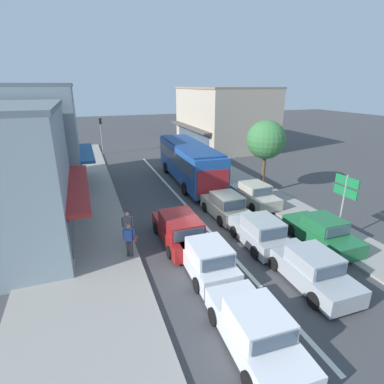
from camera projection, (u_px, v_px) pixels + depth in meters
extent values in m
plane|color=#3F3F42|center=(206.00, 227.00, 17.18)|extent=(140.00, 140.00, 0.00)
cube|color=silver|center=(184.00, 203.00, 20.71)|extent=(0.20, 28.00, 0.01)
cube|color=gray|center=(80.00, 205.00, 20.27)|extent=(5.20, 44.00, 0.14)
cube|color=gray|center=(248.00, 184.00, 24.46)|extent=(2.80, 44.00, 0.12)
cube|color=maroon|center=(77.00, 186.00, 15.66)|extent=(1.10, 8.22, 0.20)
cube|color=#425160|center=(72.00, 210.00, 15.96)|extent=(0.06, 7.14, 1.80)
cube|color=#84939E|center=(23.00, 142.00, 21.83)|extent=(7.55, 7.68, 7.59)
cube|color=#23568E|center=(86.00, 152.00, 23.56)|extent=(1.10, 7.06, 0.20)
cube|color=#425160|center=(82.00, 169.00, 23.86)|extent=(0.06, 6.14, 1.80)
cube|color=slate|center=(12.00, 85.00, 20.51)|extent=(7.71, 7.68, 0.24)
cube|color=#B2A38E|center=(223.00, 118.00, 39.10)|extent=(8.59, 13.68, 7.26)
cube|color=#4C4742|center=(189.00, 127.00, 37.88)|extent=(1.10, 12.59, 0.20)
cube|color=#425160|center=(192.00, 137.00, 38.45)|extent=(0.06, 10.94, 1.80)
cube|color=gray|center=(224.00, 88.00, 37.83)|extent=(8.75, 13.68, 0.24)
cube|color=#1E4C99|center=(189.00, 161.00, 24.71)|extent=(2.94, 10.89, 2.70)
cube|color=#425160|center=(189.00, 157.00, 24.57)|extent=(2.96, 10.46, 0.90)
cube|color=maroon|center=(213.00, 183.00, 19.90)|extent=(2.25, 0.15, 1.76)
cube|color=navy|center=(189.00, 144.00, 24.23)|extent=(2.78, 10.03, 0.12)
cylinder|color=black|center=(166.00, 168.00, 27.78)|extent=(0.30, 0.97, 0.96)
cylinder|color=black|center=(191.00, 165.00, 28.50)|extent=(0.30, 0.97, 0.96)
cylinder|color=black|center=(185.00, 189.00, 22.12)|extent=(0.30, 0.97, 0.96)
cylinder|color=black|center=(216.00, 185.00, 22.83)|extent=(0.30, 0.97, 0.96)
cube|color=silver|center=(206.00, 262.00, 12.89)|extent=(1.71, 3.73, 0.76)
cube|color=silver|center=(209.00, 251.00, 12.39)|extent=(1.56, 1.93, 0.64)
cube|color=#425160|center=(201.00, 240.00, 13.25)|extent=(1.40, 0.09, 0.54)
cube|color=#425160|center=(219.00, 263.00, 11.52)|extent=(1.37, 0.09, 0.51)
cylinder|color=black|center=(181.00, 256.00, 13.70)|extent=(0.19, 0.62, 0.62)
cylinder|color=black|center=(214.00, 250.00, 14.20)|extent=(0.19, 0.62, 0.62)
cylinder|color=black|center=(197.00, 285.00, 11.72)|extent=(0.19, 0.62, 0.62)
cylinder|color=black|center=(235.00, 277.00, 12.22)|extent=(0.19, 0.62, 0.62)
cube|color=silver|center=(255.00, 334.00, 9.18)|extent=(1.89, 4.27, 0.72)
cube|color=silver|center=(258.00, 319.00, 8.86)|extent=(1.63, 1.86, 0.60)
cube|color=#425160|center=(244.00, 299.00, 9.69)|extent=(1.44, 0.12, 0.51)
cube|color=#425160|center=(275.00, 343.00, 8.04)|extent=(1.41, 0.12, 0.48)
cylinder|color=black|center=(213.00, 317.00, 10.13)|extent=(0.20, 0.63, 0.62)
cylinder|color=black|center=(259.00, 306.00, 10.62)|extent=(0.20, 0.63, 0.62)
cylinder|color=black|center=(249.00, 383.00, 7.87)|extent=(0.20, 0.63, 0.62)
cylinder|color=black|center=(304.00, 366.00, 8.36)|extent=(0.20, 0.63, 0.62)
cube|color=#9EA3A8|center=(310.00, 272.00, 12.21)|extent=(1.78, 4.22, 0.72)
cube|color=#9EA3A8|center=(314.00, 259.00, 11.90)|extent=(1.59, 1.82, 0.60)
cube|color=#425160|center=(299.00, 248.00, 12.72)|extent=(1.44, 0.08, 0.51)
cube|color=#425160|center=(331.00, 272.00, 11.08)|extent=(1.40, 0.08, 0.48)
cylinder|color=black|center=(274.00, 264.00, 13.13)|extent=(0.19, 0.62, 0.62)
cylinder|color=black|center=(306.00, 257.00, 13.66)|extent=(0.19, 0.62, 0.62)
cylinder|color=black|center=(314.00, 300.00, 10.89)|extent=(0.19, 0.62, 0.62)
cylinder|color=black|center=(350.00, 290.00, 11.42)|extent=(0.19, 0.62, 0.62)
cube|color=maroon|center=(179.00, 233.00, 15.43)|extent=(1.76, 4.50, 0.76)
cube|color=maroon|center=(180.00, 223.00, 14.87)|extent=(1.64, 2.60, 0.68)
cube|color=#425160|center=(173.00, 213.00, 16.04)|extent=(1.51, 0.06, 0.58)
cube|color=#425160|center=(189.00, 235.00, 13.71)|extent=(1.48, 0.06, 0.54)
cylinder|color=black|center=(156.00, 228.00, 16.41)|extent=(0.18, 0.62, 0.62)
cylinder|color=black|center=(186.00, 223.00, 16.97)|extent=(0.18, 0.62, 0.62)
cylinder|color=black|center=(169.00, 252.00, 14.02)|extent=(0.18, 0.62, 0.62)
cylinder|color=black|center=(204.00, 246.00, 14.59)|extent=(0.18, 0.62, 0.62)
cube|color=#9EA3A8|center=(259.00, 235.00, 15.18)|extent=(1.74, 3.74, 0.76)
cube|color=#9EA3A8|center=(263.00, 225.00, 14.67)|extent=(1.57, 1.94, 0.64)
cube|color=#425160|center=(253.00, 217.00, 15.54)|extent=(1.40, 0.10, 0.54)
cube|color=#425160|center=(274.00, 234.00, 13.81)|extent=(1.37, 0.10, 0.51)
cylinder|color=black|center=(234.00, 232.00, 15.99)|extent=(0.20, 0.62, 0.62)
cylinder|color=black|center=(261.00, 227.00, 16.48)|extent=(0.20, 0.62, 0.62)
cylinder|color=black|center=(255.00, 252.00, 14.01)|extent=(0.20, 0.62, 0.62)
cylinder|color=black|center=(285.00, 247.00, 14.50)|extent=(0.20, 0.62, 0.62)
cube|color=#B7B29E|center=(224.00, 208.00, 18.48)|extent=(1.72, 3.74, 0.76)
cube|color=#B7B29E|center=(227.00, 199.00, 17.98)|extent=(1.56, 1.93, 0.64)
cube|color=#425160|center=(220.00, 194.00, 18.83)|extent=(1.40, 0.09, 0.54)
cube|color=#425160|center=(235.00, 205.00, 17.13)|extent=(1.37, 0.09, 0.51)
cylinder|color=black|center=(205.00, 207.00, 19.24)|extent=(0.19, 0.62, 0.62)
cylinder|color=black|center=(228.00, 204.00, 19.80)|extent=(0.19, 0.62, 0.62)
cylinder|color=black|center=(220.00, 221.00, 17.29)|extent=(0.19, 0.62, 0.62)
cylinder|color=black|center=(245.00, 216.00, 17.85)|extent=(0.19, 0.62, 0.62)
cube|color=#1E6638|center=(321.00, 234.00, 15.28)|extent=(1.73, 4.20, 0.72)
cube|color=#1E6638|center=(324.00, 224.00, 14.97)|extent=(1.56, 1.80, 0.60)
cube|color=#425160|center=(311.00, 216.00, 15.78)|extent=(1.44, 0.06, 0.51)
cube|color=#425160|center=(338.00, 232.00, 14.15)|extent=(1.40, 0.06, 0.48)
cylinder|color=black|center=(291.00, 230.00, 16.18)|extent=(0.18, 0.62, 0.62)
cylinder|color=black|center=(316.00, 225.00, 16.74)|extent=(0.18, 0.62, 0.62)
cylinder|color=black|center=(325.00, 253.00, 13.95)|extent=(0.18, 0.62, 0.62)
cylinder|color=black|center=(353.00, 247.00, 14.50)|extent=(0.18, 0.62, 0.62)
cube|color=#B7B29E|center=(253.00, 196.00, 20.49)|extent=(1.85, 4.25, 0.72)
cube|color=#B7B29E|center=(255.00, 188.00, 20.18)|extent=(1.62, 1.85, 0.60)
cube|color=#425160|center=(247.00, 184.00, 20.99)|extent=(1.44, 0.11, 0.51)
cube|color=#425160|center=(263.00, 192.00, 19.38)|extent=(1.41, 0.10, 0.48)
cylinder|color=black|center=(233.00, 195.00, 21.36)|extent=(0.20, 0.63, 0.62)
cylinder|color=black|center=(254.00, 192.00, 21.96)|extent=(0.20, 0.63, 0.62)
cylinder|color=black|center=(252.00, 207.00, 19.16)|extent=(0.20, 0.63, 0.62)
cylinder|color=black|center=(275.00, 204.00, 19.76)|extent=(0.20, 0.63, 0.62)
cylinder|color=gray|center=(102.00, 137.00, 34.52)|extent=(0.12, 0.12, 4.20)
cube|color=black|center=(100.00, 121.00, 33.93)|extent=(0.24, 0.24, 0.68)
sphere|color=black|center=(101.00, 119.00, 33.90)|extent=(0.13, 0.13, 0.13)
sphere|color=orange|center=(101.00, 121.00, 33.97)|extent=(0.13, 0.13, 0.13)
sphere|color=black|center=(102.00, 123.00, 34.04)|extent=(0.13, 0.13, 0.13)
cylinder|color=gray|center=(342.00, 209.00, 15.05)|extent=(0.10, 0.10, 3.60)
cube|color=#19753D|center=(347.00, 181.00, 14.52)|extent=(0.08, 1.40, 0.44)
cube|color=white|center=(348.00, 181.00, 14.54)|extent=(0.01, 1.10, 0.10)
cube|color=#19753D|center=(345.00, 192.00, 14.71)|extent=(0.08, 1.40, 0.44)
cube|color=white|center=(346.00, 192.00, 14.72)|extent=(0.01, 1.10, 0.10)
cylinder|color=brown|center=(263.00, 174.00, 22.04)|extent=(0.24, 0.24, 3.10)
cylinder|color=brown|center=(263.00, 146.00, 21.70)|extent=(0.10, 0.82, 0.92)
cylinder|color=brown|center=(270.00, 145.00, 21.44)|extent=(0.78, 0.10, 1.17)
cylinder|color=brown|center=(269.00, 149.00, 21.01)|extent=(0.10, 0.94, 0.78)
cylinder|color=brown|center=(261.00, 147.00, 21.22)|extent=(0.88, 0.10, 1.01)
sphere|color=#38753D|center=(266.00, 140.00, 21.19)|extent=(2.75, 2.75, 2.75)
cylinder|color=#333338|center=(128.00, 248.00, 13.91)|extent=(0.14, 0.14, 0.84)
cylinder|color=#333338|center=(132.00, 248.00, 13.89)|extent=(0.14, 0.14, 0.84)
cube|color=#3351A8|center=(129.00, 235.00, 13.66)|extent=(0.42, 0.36, 0.56)
sphere|color=#9E7051|center=(128.00, 227.00, 13.53)|extent=(0.22, 0.22, 0.22)
cylinder|color=#3351A8|center=(124.00, 234.00, 13.69)|extent=(0.09, 0.09, 0.54)
cylinder|color=#3351A8|center=(134.00, 235.00, 13.63)|extent=(0.09, 0.09, 0.54)
cube|color=maroon|center=(136.00, 238.00, 13.70)|extent=(0.20, 0.26, 0.22)
cylinder|color=#4C4742|center=(130.00, 234.00, 15.19)|extent=(0.14, 0.14, 0.84)
cylinder|color=#4C4742|center=(126.00, 235.00, 15.16)|extent=(0.14, 0.14, 0.84)
cube|color=slate|center=(127.00, 222.00, 14.94)|extent=(0.39, 0.27, 0.56)
sphere|color=tan|center=(127.00, 215.00, 14.80)|extent=(0.22, 0.22, 0.22)
cylinder|color=slate|center=(132.00, 221.00, 14.98)|extent=(0.09, 0.09, 0.54)
cylinder|color=slate|center=(122.00, 222.00, 14.90)|extent=(0.09, 0.09, 0.54)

